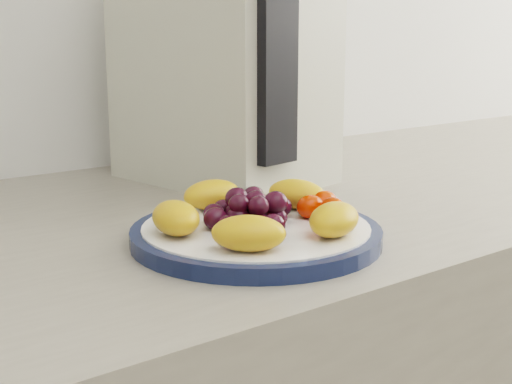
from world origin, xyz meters
TOP-DOWN VIEW (x-y plane):
  - plate_rim at (0.09, 1.06)m, footprint 0.24×0.24m
  - plate_face at (0.09, 1.06)m, footprint 0.22×0.22m
  - appliance_body at (0.23, 1.32)m, footprint 0.23×0.29m
  - appliance_panel at (0.21, 1.18)m, footprint 0.06×0.03m
  - fruit_plate at (0.09, 1.06)m, footprint 0.21×0.20m

SIDE VIEW (x-z plane):
  - plate_rim at x=0.09m, z-range 0.90..0.91m
  - plate_face at x=0.09m, z-range 0.90..0.92m
  - fruit_plate at x=0.09m, z-range 0.91..0.95m
  - appliance_body at x=0.23m, z-range 0.90..1.23m
  - appliance_panel at x=0.21m, z-range 0.95..1.19m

